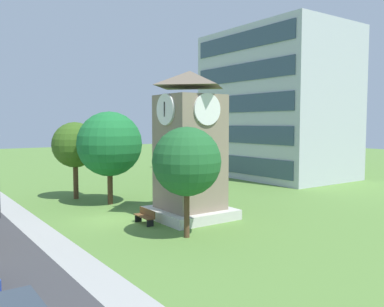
# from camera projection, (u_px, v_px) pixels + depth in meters

# --- Properties ---
(ground_plane) EXTENTS (160.00, 160.00, 0.00)m
(ground_plane) POSITION_uv_depth(u_px,v_px,m) (109.00, 220.00, 25.08)
(ground_plane) COLOR #567F38
(kerb_strip) EXTENTS (120.00, 1.60, 0.01)m
(kerb_strip) POSITION_uv_depth(u_px,v_px,m) (38.00, 230.00, 22.66)
(kerb_strip) COLOR #9E9E99
(kerb_strip) RESTS_ON ground
(office_building) EXTENTS (15.39, 10.54, 16.00)m
(office_building) POSITION_uv_depth(u_px,v_px,m) (276.00, 105.00, 45.33)
(office_building) COLOR #B7BCC6
(office_building) RESTS_ON ground
(clock_tower) EXTENTS (4.64, 4.64, 9.18)m
(clock_tower) POSITION_uv_depth(u_px,v_px,m) (190.00, 154.00, 25.44)
(clock_tower) COLOR gray
(clock_tower) RESTS_ON ground
(park_bench) EXTENTS (1.80, 0.49, 0.88)m
(park_bench) POSITION_uv_depth(u_px,v_px,m) (145.00, 216.00, 24.07)
(park_bench) COLOR brown
(park_bench) RESTS_ON ground
(tree_by_building) EXTENTS (4.73, 4.73, 6.82)m
(tree_by_building) POSITION_uv_depth(u_px,v_px,m) (110.00, 144.00, 29.68)
(tree_by_building) COLOR #513823
(tree_by_building) RESTS_ON ground
(tree_streetside) EXTENTS (3.56, 3.56, 6.05)m
(tree_streetside) POSITION_uv_depth(u_px,v_px,m) (75.00, 145.00, 31.87)
(tree_streetside) COLOR #513823
(tree_streetside) RESTS_ON ground
(tree_near_tower) EXTENTS (3.59, 3.59, 5.78)m
(tree_near_tower) POSITION_uv_depth(u_px,v_px,m) (187.00, 162.00, 20.97)
(tree_near_tower) COLOR #513823
(tree_near_tower) RESTS_ON ground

